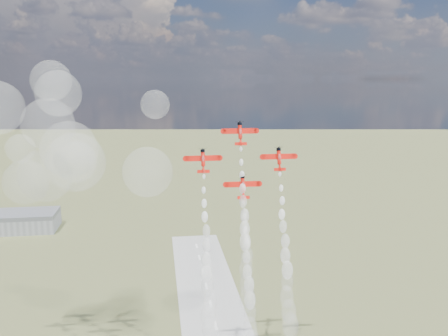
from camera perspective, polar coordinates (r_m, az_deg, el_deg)
The scene contains 10 objects.
hangar at distance 364.32m, azimuth -23.29°, elevation -5.89°, with size 50.00×28.00×13.00m.
plane_lead at distance 162.73m, azimuth 1.95°, elevation 4.22°, with size 11.58×4.96×7.99m.
plane_left at distance 159.26m, azimuth -2.54°, elevation 0.92°, with size 11.58×4.96×7.99m.
plane_right at distance 163.81m, azimuth 6.65°, elevation 1.13°, with size 11.58×4.96×7.99m.
plane_slot at distance 159.82m, azimuth 2.29°, elevation -2.23°, with size 11.58×4.96×7.99m.
smoke_trail_lead at distance 158.93m, azimuth 2.70°, elevation -11.61°, with size 5.23×19.63×49.86m.
smoke_trail_left at distance 158.35m, azimuth -1.90°, elevation -15.19°, with size 5.42×19.51×49.53m.
smoke_trail_right at distance 162.97m, azimuth 7.68°, elevation -14.57°, with size 5.51×19.77×50.33m.
smoke_trail_slot at distance 161.20m, azimuth 3.25°, elevation -18.11°, with size 5.36×19.86×49.80m.
drifted_smoke_cloud at distance 186.14m, azimuth -18.46°, elevation 2.59°, with size 70.57×39.44×53.67m.
Camera 1 is at (-22.69, -157.04, 104.82)m, focal length 38.00 mm.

